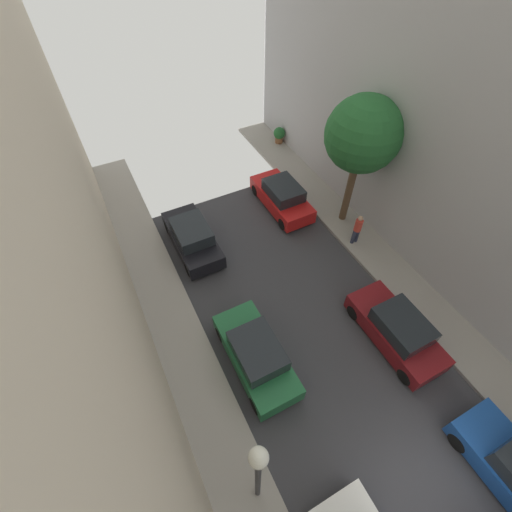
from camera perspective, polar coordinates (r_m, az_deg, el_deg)
name	(u,v)px	position (r m, az deg, el deg)	size (l,w,h in m)	color
ground	(424,494)	(14.22, 25.48, -31.35)	(32.00, 32.00, 0.00)	#38383D
parked_car_left_3	(256,355)	(13.69, 0.03, -15.66)	(1.78, 4.20, 1.57)	#1E6638
parked_car_left_4	(192,237)	(17.42, -10.25, 2.97)	(1.78, 4.20, 1.57)	black
parked_car_right_2	(397,330)	(15.21, 21.81, -11.03)	(1.78, 4.20, 1.57)	maroon
parked_car_right_3	(282,197)	(19.42, 4.22, 9.53)	(1.78, 4.20, 1.57)	red
pedestrian	(357,229)	(17.76, 16.08, 4.29)	(0.40, 0.36, 1.72)	#2D334C
street_tree_1	(363,135)	(16.70, 16.91, 18.16)	(3.36, 3.36, 6.55)	brown
potted_plant_0	(279,134)	(24.58, 3.77, 19.01)	(0.75, 0.75, 1.05)	brown
lamp_post	(258,472)	(9.65, 0.35, -31.51)	(0.44, 0.44, 5.22)	#333338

